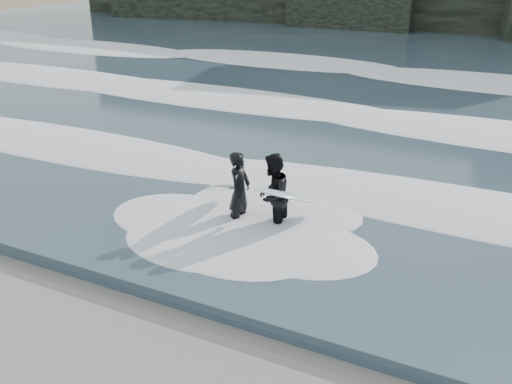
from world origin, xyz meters
TOP-DOWN VIEW (x-y plane):
  - sea at (0.00, 29.00)m, footprint 90.00×52.00m
  - foam_near at (0.00, 9.00)m, footprint 60.00×3.20m
  - foam_mid at (0.00, 16.00)m, footprint 60.00×4.00m
  - foam_far at (0.00, 25.00)m, footprint 60.00×4.80m
  - surfer_left at (0.59, 6.44)m, footprint 1.14×2.14m
  - surfer_right at (1.50, 6.52)m, footprint 1.55×2.20m

SIDE VIEW (x-z plane):
  - sea at x=0.00m, z-range 0.00..0.30m
  - foam_near at x=0.00m, z-range 0.30..0.50m
  - foam_mid at x=0.00m, z-range 0.30..0.54m
  - foam_far at x=0.00m, z-range 0.30..0.60m
  - surfer_left at x=0.59m, z-range 0.01..1.91m
  - surfer_right at x=1.50m, z-range 0.01..1.96m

